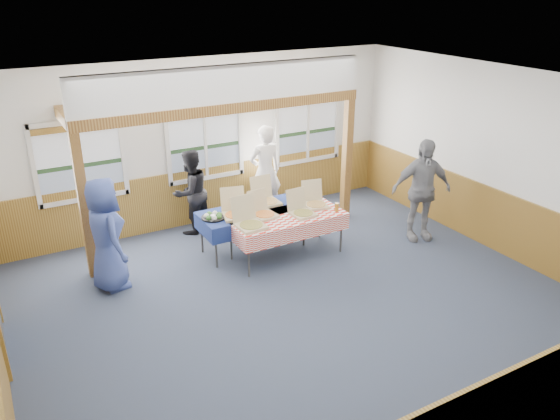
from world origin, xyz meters
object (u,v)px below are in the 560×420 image
object	(u,v)px
table_left	(253,213)
woman_black	(191,192)
table_right	(287,219)
man_blue	(106,235)
woman_white	(265,172)
person_grey	(421,190)

from	to	relation	value
table_left	woman_black	size ratio (longest dim) A/B	1.20
table_right	man_blue	size ratio (longest dim) A/B	1.20
woman_white	woman_black	size ratio (longest dim) A/B	1.17
person_grey	woman_black	bearing A→B (deg)	166.44
table_right	man_blue	bearing A→B (deg)	147.07
table_right	woman_white	size ratio (longest dim) A/B	1.15
man_blue	woman_black	bearing A→B (deg)	-62.36
person_grey	table_right	bearing A→B (deg)	-173.36
woman_white	man_blue	world-z (taller)	woman_white
table_left	person_grey	size ratio (longest dim) A/B	1.02
woman_white	man_blue	size ratio (longest dim) A/B	1.05
woman_white	man_blue	bearing A→B (deg)	22.32
woman_black	person_grey	xyz separation A→B (m)	(3.56, -2.30, 0.14)
woman_white	person_grey	distance (m)	3.04
woman_black	person_grey	distance (m)	4.25
table_right	woman_black	world-z (taller)	woman_black
person_grey	table_left	bearing A→B (deg)	178.78
woman_white	table_left	bearing A→B (deg)	55.59
woman_black	person_grey	size ratio (longest dim) A/B	0.85
woman_white	table_right	bearing A→B (deg)	75.52
table_right	woman_black	bearing A→B (deg)	97.32
table_right	man_blue	world-z (taller)	man_blue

